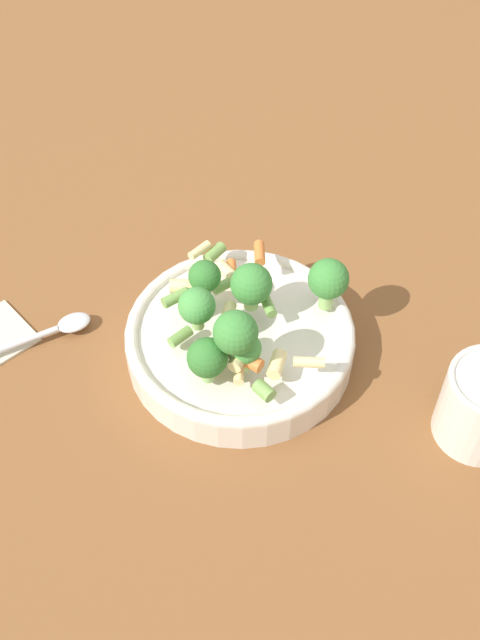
{
  "coord_description": "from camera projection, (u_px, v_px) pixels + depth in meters",
  "views": [
    {
      "loc": [
        0.2,
        0.45,
        0.62
      ],
      "look_at": [
        0.0,
        0.0,
        0.05
      ],
      "focal_mm": 42.0,
      "sensor_mm": 36.0,
      "label": 1
    }
  ],
  "objects": [
    {
      "name": "bowl",
      "position": [
        240.0,
        339.0,
        0.77
      ],
      "size": [
        0.24,
        0.24,
        0.04
      ],
      "color": "silver",
      "rests_on": "ground_plane"
    },
    {
      "name": "ground_plane",
      "position": [
        240.0,
        352.0,
        0.79
      ],
      "size": [
        3.0,
        3.0,
        0.0
      ],
      "primitive_type": "plane",
      "color": "brown"
    },
    {
      "name": "spoon",
      "position": [
        33.0,
        338.0,
        0.79
      ],
      "size": [
        0.2,
        0.03,
        0.01
      ],
      "rotation": [
        0.0,
        0.0,
        9.5
      ],
      "color": "silver",
      "rests_on": "napkin"
    },
    {
      "name": "pasta_salad",
      "position": [
        243.0,
        311.0,
        0.72
      ],
      "size": [
        0.19,
        0.2,
        0.08
      ],
      "color": "#8CB766",
      "rests_on": "bowl"
    }
  ]
}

